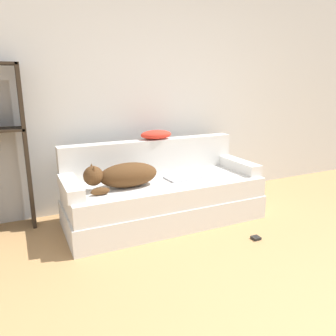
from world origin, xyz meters
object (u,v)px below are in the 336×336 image
Objects in this scene: couch at (164,201)px; dog at (123,175)px; laptop at (182,177)px; power_adapter at (256,238)px; throw_pillow at (156,135)px.

dog is at bearing -172.77° from couch.
laptop is (0.66, 0.03, -0.11)m from dog.
couch is 27.48× the size of power_adapter.
couch is at bearing 167.38° from laptop.
laptop is (0.20, -0.03, 0.24)m from couch.
laptop is at bearing 2.33° from dog.
throw_pillow reaches higher than dog.
laptop is at bearing -71.79° from throw_pillow.
couch is 0.31m from laptop.
power_adapter is at bearing -52.39° from couch.
couch is at bearing 7.23° from dog.
throw_pillow is at bearing 78.92° from couch.
dog is 0.67m from laptop.
dog is at bearing 178.67° from laptop.
power_adapter is (0.59, -0.77, -0.21)m from couch.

